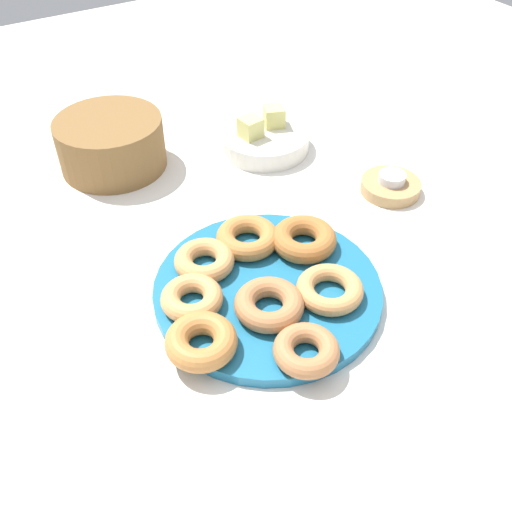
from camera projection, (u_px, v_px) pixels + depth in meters
name	position (u px, v px, depth m)	size (l,w,h in m)	color
ground_plane	(267.00, 293.00, 0.78)	(2.40, 2.40, 0.00)	white
donut_plate	(267.00, 289.00, 0.78)	(0.31, 0.31, 0.02)	#1E6B93
donut_0	(304.00, 239.00, 0.82)	(0.09, 0.09, 0.03)	#AD6B33
donut_1	(201.00, 341.00, 0.68)	(0.09, 0.09, 0.03)	#BC7A3D
donut_2	(247.00, 238.00, 0.82)	(0.09, 0.09, 0.03)	#BC7A3D
donut_3	(192.00, 298.00, 0.74)	(0.08, 0.08, 0.03)	tan
donut_4	(330.00, 289.00, 0.75)	(0.09, 0.09, 0.02)	tan
donut_5	(269.00, 304.00, 0.73)	(0.09, 0.09, 0.03)	#B27547
donut_6	(204.00, 261.00, 0.79)	(0.08, 0.08, 0.03)	tan
donut_7	(306.00, 350.00, 0.67)	(0.08, 0.08, 0.03)	#B27547
candle_holder	(390.00, 187.00, 0.95)	(0.10, 0.10, 0.02)	tan
tealight	(392.00, 178.00, 0.94)	(0.04, 0.04, 0.01)	silver
basket	(111.00, 143.00, 0.99)	(0.18, 0.18, 0.09)	brown
fruit_bowl	(264.00, 140.00, 1.05)	(0.17, 0.17, 0.03)	silver
melon_chunk_left	(251.00, 127.00, 1.01)	(0.04, 0.04, 0.04)	#DBD67A
melon_chunk_right	(274.00, 116.00, 1.04)	(0.04, 0.04, 0.04)	#DBD67A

